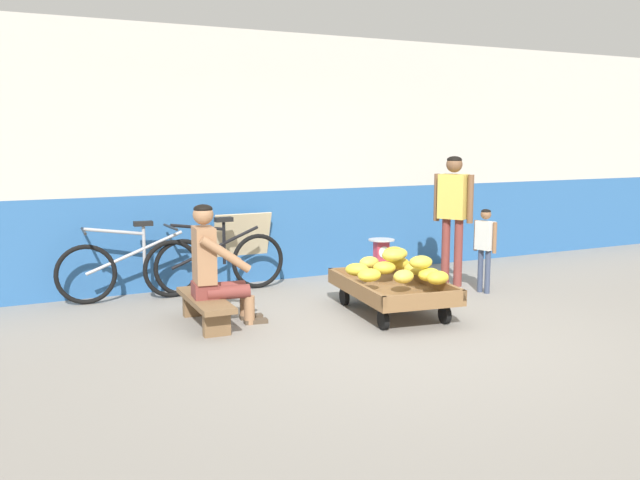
# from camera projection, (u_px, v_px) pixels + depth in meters

# --- Properties ---
(ground_plane) EXTENTS (80.00, 80.00, 0.00)m
(ground_plane) POSITION_uv_depth(u_px,v_px,m) (403.00, 338.00, 6.13)
(ground_plane) COLOR gray
(back_wall) EXTENTS (16.00, 0.30, 2.98)m
(back_wall) POSITION_uv_depth(u_px,v_px,m) (269.00, 158.00, 8.56)
(back_wall) COLOR #2D609E
(back_wall) RESTS_ON ground
(banana_cart) EXTENTS (1.03, 1.54, 0.36)m
(banana_cart) POSITION_uv_depth(u_px,v_px,m) (392.00, 290.00, 6.96)
(banana_cart) COLOR brown
(banana_cart) RESTS_ON ground
(banana_pile) EXTENTS (0.86, 1.23, 0.26)m
(banana_pile) POSITION_uv_depth(u_px,v_px,m) (397.00, 266.00, 7.05)
(banana_pile) COLOR gold
(banana_pile) RESTS_ON banana_cart
(low_bench) EXTENTS (0.36, 1.11, 0.27)m
(low_bench) POSITION_uv_depth(u_px,v_px,m) (205.00, 304.00, 6.54)
(low_bench) COLOR brown
(low_bench) RESTS_ON ground
(vendor_seated) EXTENTS (0.71, 0.53, 1.14)m
(vendor_seated) POSITION_uv_depth(u_px,v_px,m) (214.00, 265.00, 6.51)
(vendor_seated) COLOR #9E704C
(vendor_seated) RESTS_ON ground
(plastic_crate) EXTENTS (0.36, 0.28, 0.30)m
(plastic_crate) POSITION_uv_depth(u_px,v_px,m) (381.00, 277.00, 8.06)
(plastic_crate) COLOR #19847F
(plastic_crate) RESTS_ON ground
(weighing_scale) EXTENTS (0.30, 0.30, 0.29)m
(weighing_scale) POSITION_uv_depth(u_px,v_px,m) (381.00, 251.00, 8.01)
(weighing_scale) COLOR #28282D
(weighing_scale) RESTS_ON plastic_crate
(bicycle_near_left) EXTENTS (1.66, 0.48, 0.86)m
(bicycle_near_left) POSITION_uv_depth(u_px,v_px,m) (135.00, 268.00, 7.53)
(bicycle_near_left) COLOR black
(bicycle_near_left) RESTS_ON ground
(bicycle_far_left) EXTENTS (1.66, 0.48, 0.86)m
(bicycle_far_left) POSITION_uv_depth(u_px,v_px,m) (216.00, 262.00, 7.89)
(bicycle_far_left) COLOR black
(bicycle_far_left) RESTS_ON ground
(sign_board) EXTENTS (0.70, 0.29, 0.87)m
(sign_board) POSITION_uv_depth(u_px,v_px,m) (240.00, 248.00, 8.36)
(sign_board) COLOR #C6B289
(sign_board) RESTS_ON ground
(customer_adult) EXTENTS (0.33, 0.44, 1.53)m
(customer_adult) POSITION_uv_depth(u_px,v_px,m) (453.00, 206.00, 8.20)
(customer_adult) COLOR brown
(customer_adult) RESTS_ON ground
(customer_child) EXTENTS (0.16, 0.30, 0.95)m
(customer_child) POSITION_uv_depth(u_px,v_px,m) (485.00, 241.00, 7.85)
(customer_child) COLOR #38425B
(customer_child) RESTS_ON ground
(shopping_bag) EXTENTS (0.18, 0.12, 0.24)m
(shopping_bag) POSITION_uv_depth(u_px,v_px,m) (397.00, 289.00, 7.57)
(shopping_bag) COLOR green
(shopping_bag) RESTS_ON ground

